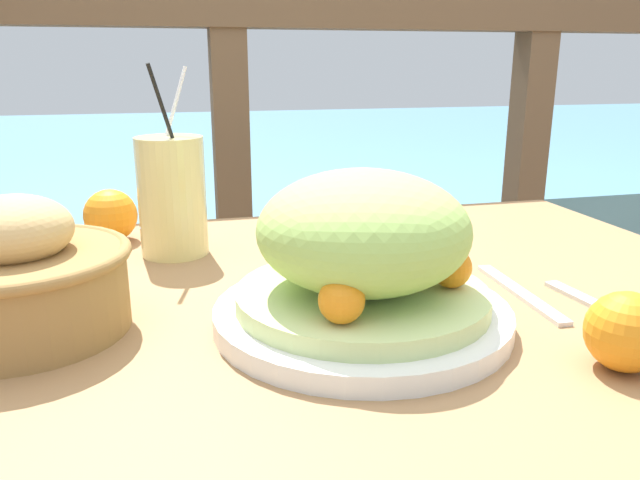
# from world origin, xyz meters

# --- Properties ---
(patio_table) EXTENTS (1.09, 0.75, 0.72)m
(patio_table) POSITION_xyz_m (0.00, 0.00, 0.62)
(patio_table) COLOR #997047
(patio_table) RESTS_ON ground_plane
(railing_fence) EXTENTS (2.80, 0.08, 1.12)m
(railing_fence) POSITION_xyz_m (0.00, 0.65, 0.77)
(railing_fence) COLOR brown
(railing_fence) RESTS_ON ground_plane
(sea_backdrop) EXTENTS (12.00, 4.00, 0.53)m
(sea_backdrop) POSITION_xyz_m (0.00, 3.15, 0.26)
(sea_backdrop) COLOR #568EA8
(sea_backdrop) RESTS_ON ground_plane
(salad_plate) EXTENTS (0.29, 0.29, 0.15)m
(salad_plate) POSITION_xyz_m (0.04, -0.09, 0.79)
(salad_plate) COLOR silver
(salad_plate) RESTS_ON patio_table
(drink_glass) EXTENTS (0.09, 0.09, 0.25)m
(drink_glass) POSITION_xyz_m (-0.13, 0.20, 0.80)
(drink_glass) COLOR #DBCC7F
(drink_glass) RESTS_ON patio_table
(bread_basket) EXTENTS (0.21, 0.21, 0.13)m
(bread_basket) POSITION_xyz_m (-0.28, -0.03, 0.78)
(bread_basket) COLOR olive
(bread_basket) RESTS_ON patio_table
(fork) EXTENTS (0.02, 0.18, 0.00)m
(fork) POSITION_xyz_m (0.24, -0.06, 0.72)
(fork) COLOR silver
(fork) RESTS_ON patio_table
(knife) EXTENTS (0.03, 0.18, 0.00)m
(knife) POSITION_xyz_m (0.30, -0.13, 0.72)
(knife) COLOR silver
(knife) RESTS_ON patio_table
(orange_near_basket) EXTENTS (0.08, 0.08, 0.08)m
(orange_near_basket) POSITION_xyz_m (-0.22, 0.28, 0.76)
(orange_near_basket) COLOR orange
(orange_near_basket) RESTS_ON patio_table
(orange_near_glass) EXTENTS (0.07, 0.07, 0.07)m
(orange_near_glass) POSITION_xyz_m (0.23, -0.23, 0.76)
(orange_near_glass) COLOR orange
(orange_near_glass) RESTS_ON patio_table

